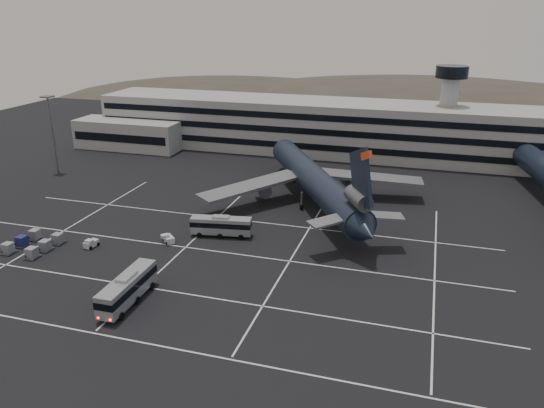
{
  "coord_description": "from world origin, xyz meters",
  "views": [
    {
      "loc": [
        31.07,
        -68.77,
        37.6
      ],
      "look_at": [
        5.72,
        15.16,
        5.0
      ],
      "focal_mm": 35.0,
      "sensor_mm": 36.0,
      "label": 1
    }
  ],
  "objects_px": {
    "tug_a": "(91,243)",
    "bus_far": "(221,225)",
    "bus_near": "(127,287)",
    "trijet_main": "(315,181)",
    "uld_cluster": "(33,244)"
  },
  "relations": [
    {
      "from": "bus_far",
      "to": "tug_a",
      "type": "relative_size",
      "value": 4.16
    },
    {
      "from": "bus_near",
      "to": "uld_cluster",
      "type": "relative_size",
      "value": 1.4
    },
    {
      "from": "bus_near",
      "to": "trijet_main",
      "type": "bearing_deg",
      "value": 69.03
    },
    {
      "from": "bus_far",
      "to": "bus_near",
      "type": "bearing_deg",
      "value": 161.89
    },
    {
      "from": "trijet_main",
      "to": "bus_far",
      "type": "distance_m",
      "value": 23.23
    },
    {
      "from": "trijet_main",
      "to": "tug_a",
      "type": "height_order",
      "value": "trijet_main"
    },
    {
      "from": "bus_far",
      "to": "uld_cluster",
      "type": "distance_m",
      "value": 31.16
    },
    {
      "from": "tug_a",
      "to": "bus_far",
      "type": "bearing_deg",
      "value": 38.61
    },
    {
      "from": "bus_near",
      "to": "tug_a",
      "type": "height_order",
      "value": "bus_near"
    },
    {
      "from": "trijet_main",
      "to": "tug_a",
      "type": "distance_m",
      "value": 43.77
    },
    {
      "from": "tug_a",
      "to": "trijet_main",
      "type": "bearing_deg",
      "value": 53.11
    },
    {
      "from": "bus_far",
      "to": "uld_cluster",
      "type": "height_order",
      "value": "bus_far"
    },
    {
      "from": "trijet_main",
      "to": "tug_a",
      "type": "xyz_separation_m",
      "value": [
        -31.5,
        -30.05,
        -4.57
      ]
    },
    {
      "from": "trijet_main",
      "to": "bus_far",
      "type": "relative_size",
      "value": 4.83
    },
    {
      "from": "trijet_main",
      "to": "bus_near",
      "type": "distance_m",
      "value": 46.74
    }
  ]
}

